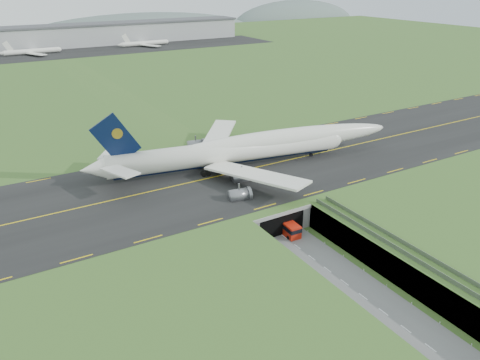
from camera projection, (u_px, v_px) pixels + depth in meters
ground at (303, 252)px, 100.40m from camera, size 900.00×900.00×0.00m
airfield_deck at (304, 240)px, 99.19m from camera, size 800.00×800.00×6.00m
trench_road at (326, 269)px, 94.45m from camera, size 12.00×75.00×0.20m
taxiway at (228, 174)px, 123.93m from camera, size 800.00×44.00×0.18m
tunnel_portal at (261, 207)px, 112.21m from camera, size 17.00×22.30×6.00m
guideway at (413, 259)px, 88.32m from camera, size 3.00×53.00×7.05m
jumbo_jet at (249, 148)px, 127.57m from camera, size 87.73×57.01×19.15m
shuttle_tram at (287, 227)px, 106.81m from camera, size 3.23×7.69×3.08m
cargo_terminal at (44, 37)px, 330.55m from camera, size 320.00×67.00×15.60m
distant_hills at (91, 38)px, 470.67m from camera, size 700.00×91.00×60.00m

